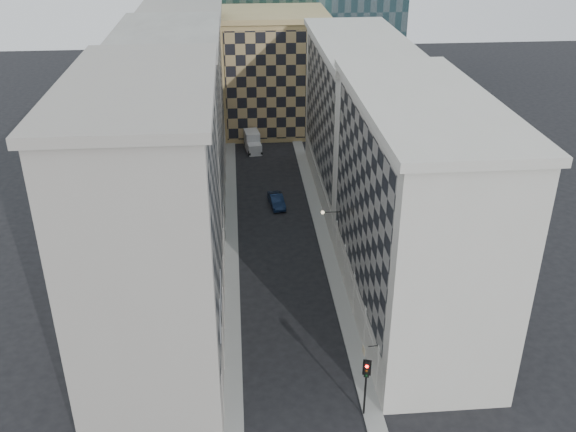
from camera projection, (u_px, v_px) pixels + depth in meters
sidewalk_west at (231, 240)px, 72.41m from camera, size 1.50×100.00×0.15m
sidewalk_east at (324, 236)px, 73.20m from camera, size 1.50×100.00×0.15m
bldg_left_a at (154, 230)px, 49.78m from camera, size 10.80×22.80×23.70m
bldg_left_b at (175, 138)px, 69.53m from camera, size 10.80×22.80×22.70m
bldg_left_c at (187, 87)px, 89.27m from camera, size 10.80×22.80×21.70m
bldg_right_a at (414, 214)px, 55.65m from camera, size 10.80×26.80×20.70m
bldg_right_b at (358, 120)px, 79.82m from camera, size 10.80×28.80×19.70m
tan_block at (273, 72)px, 102.32m from camera, size 16.80×14.80×18.80m
flagpoles_left at (220, 305)px, 47.46m from camera, size 0.10×6.33×2.33m
bracket_lamp at (324, 212)px, 65.02m from camera, size 1.98×0.36×0.36m
traffic_light at (366, 377)px, 46.80m from camera, size 0.61×0.59×4.94m
box_truck at (253, 142)px, 97.12m from camera, size 2.69×5.29×2.78m
dark_car at (277, 201)px, 80.03m from camera, size 2.14×4.73×1.51m
shop_sign at (365, 350)px, 49.30m from camera, size 1.13×0.65×0.73m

